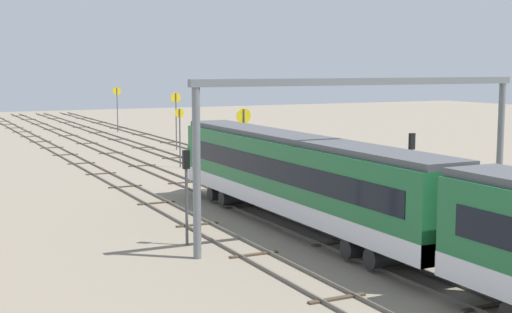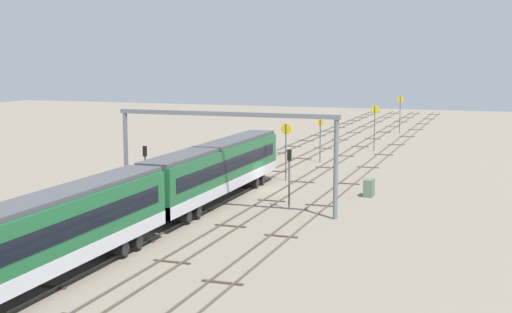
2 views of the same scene
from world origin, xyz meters
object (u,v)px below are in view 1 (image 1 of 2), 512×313
object	(u,v)px
speed_sign_mid_trackside	(244,136)
signal_light_trackside_approach	(186,183)
speed_sign_far_trackside	(176,112)
relay_cabinet	(399,181)
speed_sign_distant_end	(180,130)
overhead_gantry	(366,117)
speed_sign_near_foreground	(117,102)
signal_light_trackside_departure	(411,164)

from	to	relation	value
speed_sign_mid_trackside	signal_light_trackside_approach	distance (m)	15.45
speed_sign_mid_trackside	speed_sign_far_trackside	distance (m)	25.86
speed_sign_far_trackside	relay_cabinet	size ratio (longest dim) A/B	3.88
speed_sign_mid_trackside	speed_sign_distant_end	xyz separation A→B (m)	(13.16, -0.18, -0.62)
overhead_gantry	speed_sign_mid_trackside	bearing A→B (deg)	-1.75
speed_sign_near_foreground	signal_light_trackside_departure	size ratio (longest dim) A/B	1.21
speed_sign_near_foreground	signal_light_trackside_approach	size ratio (longest dim) A/B	1.29
speed_sign_distant_end	signal_light_trackside_approach	distance (m)	27.29
signal_light_trackside_approach	speed_sign_distant_end	bearing A→B (deg)	-19.57
signal_light_trackside_approach	relay_cabinet	size ratio (longest dim) A/B	3.01
speed_sign_distant_end	overhead_gantry	bearing A→B (deg)	178.70
speed_sign_mid_trackside	speed_sign_far_trackside	size ratio (longest dim) A/B	0.96
speed_sign_distant_end	speed_sign_mid_trackside	bearing A→B (deg)	179.23
overhead_gantry	speed_sign_near_foreground	world-z (taller)	overhead_gantry
speed_sign_near_foreground	speed_sign_mid_trackside	bearing A→B (deg)	174.79
speed_sign_distant_end	signal_light_trackside_approach	world-z (taller)	speed_sign_distant_end
overhead_gantry	relay_cabinet	bearing A→B (deg)	-44.72
speed_sign_mid_trackside	speed_sign_distant_end	distance (m)	13.17
overhead_gantry	speed_sign_near_foreground	distance (m)	63.57
speed_sign_far_trackside	signal_light_trackside_departure	size ratio (longest dim) A/B	1.21
speed_sign_near_foreground	signal_light_trackside_approach	bearing A→B (deg)	167.61
signal_light_trackside_departure	relay_cabinet	bearing A→B (deg)	-33.83
signal_light_trackside_approach	speed_sign_near_foreground	bearing A→B (deg)	-12.39
speed_sign_mid_trackside	overhead_gantry	bearing A→B (deg)	178.25
speed_sign_mid_trackside	speed_sign_near_foreground	bearing A→B (deg)	-5.21
speed_sign_near_foreground	speed_sign_distant_end	xyz separation A→B (m)	(-35.13, 4.23, -0.73)
speed_sign_far_trackside	signal_light_trackside_approach	world-z (taller)	speed_sign_far_trackside
speed_sign_far_trackside	overhead_gantry	bearing A→B (deg)	173.28
speed_sign_near_foreground	speed_sign_mid_trackside	distance (m)	48.49
signal_light_trackside_departure	speed_sign_far_trackside	bearing A→B (deg)	-0.22
overhead_gantry	signal_light_trackside_departure	world-z (taller)	overhead_gantry
overhead_gantry	relay_cabinet	xyz separation A→B (m)	(9.83, -9.73, -5.31)
overhead_gantry	speed_sign_distant_end	xyz separation A→B (m)	(28.21, -0.64, -2.89)
overhead_gantry	signal_light_trackside_departure	bearing A→B (deg)	-64.39
speed_sign_far_trackside	signal_light_trackside_departure	world-z (taller)	speed_sign_far_trackside
relay_cabinet	signal_light_trackside_departure	bearing A→B (deg)	146.17
overhead_gantry	speed_sign_far_trackside	size ratio (longest dim) A/B	3.12
signal_light_trackside_approach	signal_light_trackside_departure	distance (m)	13.14
overhead_gantry	relay_cabinet	distance (m)	14.82
speed_sign_distant_end	relay_cabinet	distance (m)	20.65
speed_sign_distant_end	signal_light_trackside_departure	bearing A→B (deg)	-171.26
overhead_gantry	speed_sign_distant_end	distance (m)	28.37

